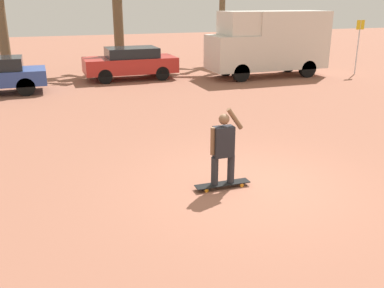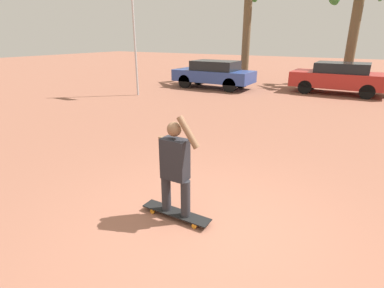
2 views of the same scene
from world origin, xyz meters
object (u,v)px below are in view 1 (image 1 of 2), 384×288
at_px(person_skateboarder, 223,146).
at_px(parked_car_red, 130,62).
at_px(skateboard, 222,184).
at_px(camper_van, 269,42).
at_px(street_sign, 359,40).

height_order(person_skateboarder, parked_car_red, person_skateboarder).
bearing_deg(parked_car_red, skateboard, -93.71).
bearing_deg(skateboard, parked_car_red, 86.29).
relative_size(camper_van, parked_car_red, 1.35).
height_order(skateboard, camper_van, camper_van).
xyz_separation_m(skateboard, person_skateboarder, (-0.00, -0.00, 0.79)).
bearing_deg(parked_car_red, street_sign, -12.70).
distance_m(skateboard, street_sign, 15.48).
distance_m(camper_van, parked_car_red, 6.58).
xyz_separation_m(camper_van, parked_car_red, (-6.36, 1.47, -0.86)).
height_order(skateboard, street_sign, street_sign).
relative_size(person_skateboarder, parked_car_red, 0.36).
xyz_separation_m(person_skateboarder, camper_van, (7.18, 11.16, 0.76)).
distance_m(person_skateboarder, camper_van, 13.29).
relative_size(skateboard, parked_car_red, 0.26).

